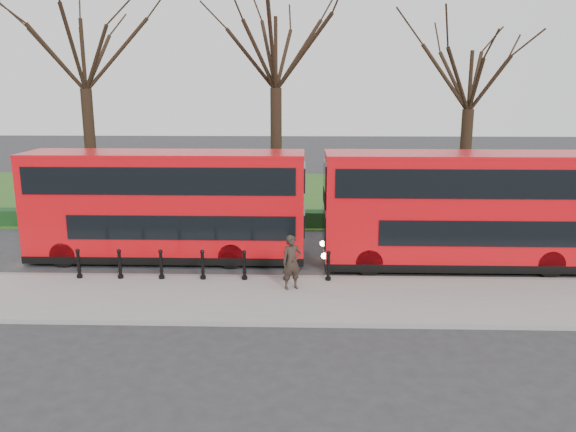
{
  "coord_description": "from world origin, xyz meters",
  "views": [
    {
      "loc": [
        3.49,
        -19.85,
        6.66
      ],
      "look_at": [
        2.9,
        0.5,
        2.0
      ],
      "focal_mm": 35.0,
      "sensor_mm": 36.0,
      "label": 1
    }
  ],
  "objects_px": {
    "bus_lead": "(167,206)",
    "pedestrian": "(292,262)",
    "bus_rear": "(470,211)",
    "bollard_row": "(203,265)"
  },
  "relations": [
    {
      "from": "bollard_row",
      "to": "bus_lead",
      "type": "bearing_deg",
      "value": 124.04
    },
    {
      "from": "bus_lead",
      "to": "bus_rear",
      "type": "height_order",
      "value": "bus_rear"
    },
    {
      "from": "bus_rear",
      "to": "pedestrian",
      "type": "relative_size",
      "value": 6.0
    },
    {
      "from": "bus_lead",
      "to": "bus_rear",
      "type": "xyz_separation_m",
      "value": [
        11.55,
        -0.63,
        0.04
      ]
    },
    {
      "from": "bus_lead",
      "to": "pedestrian",
      "type": "height_order",
      "value": "bus_lead"
    },
    {
      "from": "bus_rear",
      "to": "bus_lead",
      "type": "bearing_deg",
      "value": 176.88
    },
    {
      "from": "bollard_row",
      "to": "bus_rear",
      "type": "distance_m",
      "value": 10.05
    },
    {
      "from": "bollard_row",
      "to": "bus_lead",
      "type": "distance_m",
      "value": 3.61
    },
    {
      "from": "bus_rear",
      "to": "pedestrian",
      "type": "distance_m",
      "value": 7.32
    },
    {
      "from": "bus_rear",
      "to": "pedestrian",
      "type": "bearing_deg",
      "value": -155.78
    }
  ]
}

